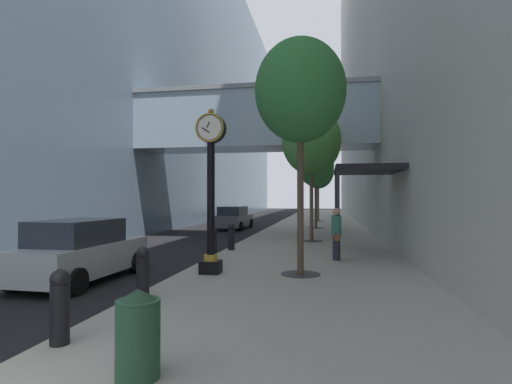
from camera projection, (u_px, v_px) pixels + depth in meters
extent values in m
plane|color=black|center=(271.00, 228.00, 30.33)|extent=(110.00, 110.00, 0.00)
cube|color=#9E998E|center=(317.00, 225.00, 32.69)|extent=(6.86, 80.00, 0.14)
cube|color=slate|center=(151.00, 59.00, 35.40)|extent=(9.00, 80.00, 29.11)
cube|color=#93A8B7|center=(255.00, 122.00, 22.96)|extent=(14.03, 3.20, 3.12)
cube|color=gray|center=(255.00, 93.00, 22.98)|extent=(14.03, 3.40, 0.24)
cube|color=black|center=(211.00, 267.00, 11.28)|extent=(0.55, 0.55, 0.35)
cylinder|color=gold|center=(211.00, 258.00, 11.29)|extent=(0.39, 0.38, 0.18)
cylinder|color=black|center=(211.00, 199.00, 11.31)|extent=(0.22, 0.22, 3.14)
cylinder|color=black|center=(211.00, 128.00, 11.34)|extent=(0.84, 0.28, 0.84)
torus|color=gold|center=(209.00, 127.00, 11.19)|extent=(0.82, 0.05, 0.82)
cylinder|color=silver|center=(209.00, 127.00, 11.19)|extent=(0.69, 0.01, 0.69)
cylinder|color=silver|center=(212.00, 129.00, 11.49)|extent=(0.69, 0.01, 0.69)
sphere|color=gold|center=(211.00, 111.00, 11.35)|extent=(0.16, 0.16, 0.16)
cube|color=black|center=(208.00, 125.00, 11.19)|extent=(0.09, 0.01, 0.17)
cube|color=black|center=(206.00, 130.00, 11.20)|extent=(0.24, 0.01, 0.16)
cylinder|color=black|center=(60.00, 314.00, 5.80)|extent=(0.27, 0.27, 0.87)
sphere|color=black|center=(60.00, 279.00, 5.81)|extent=(0.29, 0.29, 0.29)
cylinder|color=black|center=(143.00, 278.00, 8.44)|extent=(0.27, 0.27, 0.87)
sphere|color=black|center=(143.00, 254.00, 8.44)|extent=(0.29, 0.29, 0.29)
cylinder|color=black|center=(213.00, 247.00, 13.70)|extent=(0.27, 0.27, 0.87)
sphere|color=black|center=(213.00, 232.00, 13.71)|extent=(0.29, 0.29, 0.29)
cylinder|color=black|center=(231.00, 239.00, 16.33)|extent=(0.27, 0.27, 0.87)
sphere|color=black|center=(231.00, 227.00, 16.34)|extent=(0.29, 0.29, 0.29)
cylinder|color=#333335|center=(301.00, 274.00, 11.09)|extent=(1.10, 1.10, 0.02)
cylinder|color=#4C3D2D|center=(300.00, 199.00, 11.13)|extent=(0.18, 0.18, 4.17)
ellipsoid|color=#2D7033|center=(300.00, 90.00, 11.17)|extent=(2.54, 2.54, 2.92)
cylinder|color=#333335|center=(312.00, 241.00, 19.63)|extent=(1.10, 1.10, 0.02)
cylinder|color=brown|center=(311.00, 202.00, 19.65)|extent=(0.18, 0.18, 3.84)
ellipsoid|color=#428438|center=(311.00, 141.00, 19.70)|extent=(2.89, 2.89, 3.33)
cylinder|color=#333335|center=(316.00, 228.00, 28.16)|extent=(1.10, 1.10, 0.02)
cylinder|color=brown|center=(316.00, 204.00, 28.18)|extent=(0.18, 0.18, 3.42)
ellipsoid|color=#387F3D|center=(316.00, 166.00, 28.22)|extent=(2.54, 2.54, 2.92)
cylinder|color=#333335|center=(318.00, 221.00, 36.69)|extent=(1.10, 1.10, 0.02)
cylinder|color=brown|center=(318.00, 202.00, 36.71)|extent=(0.18, 0.18, 3.54)
ellipsoid|color=#23602D|center=(318.00, 171.00, 36.76)|extent=(2.85, 2.85, 3.28)
cylinder|color=#234C33|center=(138.00, 339.00, 4.72)|extent=(0.52, 0.52, 0.92)
cone|color=#183523|center=(138.00, 296.00, 4.73)|extent=(0.53, 0.53, 0.16)
cylinder|color=#23232D|center=(336.00, 248.00, 13.65)|extent=(0.27, 0.27, 0.84)
cylinder|color=#337560|center=(336.00, 226.00, 13.66)|extent=(0.35, 0.35, 0.68)
sphere|color=tan|center=(336.00, 212.00, 13.67)|extent=(0.26, 0.26, 0.26)
cube|color=brown|center=(337.00, 237.00, 13.44)|extent=(0.20, 0.12, 0.24)
cube|color=black|center=(367.00, 170.00, 15.31)|extent=(2.40, 3.60, 0.20)
cylinder|color=#333338|center=(338.00, 213.00, 13.91)|extent=(0.10, 0.10, 3.20)
cylinder|color=#333338|center=(336.00, 210.00, 17.06)|extent=(0.10, 0.10, 3.20)
cube|color=slate|center=(234.00, 220.00, 29.12)|extent=(2.01, 4.75, 0.80)
cube|color=#282D38|center=(233.00, 211.00, 28.90)|extent=(1.71, 2.68, 0.65)
cylinder|color=black|center=(228.00, 223.00, 30.86)|extent=(0.24, 0.65, 0.64)
cylinder|color=black|center=(251.00, 223.00, 30.48)|extent=(0.24, 0.65, 0.64)
cylinder|color=black|center=(215.00, 226.00, 27.75)|extent=(0.24, 0.65, 0.64)
cylinder|color=black|center=(241.00, 226.00, 27.37)|extent=(0.24, 0.65, 0.64)
cube|color=#B7BABF|center=(82.00, 258.00, 10.87)|extent=(1.84, 4.24, 0.81)
cube|color=#282D38|center=(77.00, 232.00, 10.67)|extent=(1.58, 2.39, 0.67)
cylinder|color=black|center=(85.00, 260.00, 12.43)|extent=(0.24, 0.65, 0.64)
cylinder|color=black|center=(137.00, 262.00, 12.09)|extent=(0.24, 0.65, 0.64)
cylinder|color=black|center=(12.00, 279.00, 9.63)|extent=(0.24, 0.65, 0.64)
cylinder|color=black|center=(77.00, 282.00, 9.29)|extent=(0.24, 0.65, 0.64)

